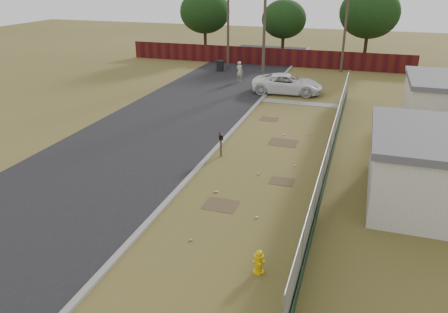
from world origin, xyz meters
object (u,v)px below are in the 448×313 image
(pickup_truck, at_px, (287,84))
(mailbox, at_px, (221,138))
(trash_bin, at_px, (220,66))
(fire_hydrant, at_px, (259,262))
(pedestrian, at_px, (239,72))

(pickup_truck, bearing_deg, mailbox, 172.35)
(pickup_truck, bearing_deg, trash_bin, 46.22)
(fire_hydrant, bearing_deg, pickup_truck, 98.13)
(trash_bin, bearing_deg, pedestrian, -51.75)
(fire_hydrant, height_order, pickup_truck, pickup_truck)
(pickup_truck, xyz_separation_m, pedestrian, (-4.76, 2.63, 0.15))
(fire_hydrant, xyz_separation_m, pickup_truck, (-3.28, 22.96, 0.36))
(fire_hydrant, distance_m, trash_bin, 31.59)
(fire_hydrant, distance_m, mailbox, 9.81)
(pickup_truck, relative_size, trash_bin, 5.40)
(fire_hydrant, relative_size, mailbox, 0.69)
(fire_hydrant, height_order, mailbox, mailbox)
(pickup_truck, bearing_deg, fire_hydrant, -175.74)
(pickup_truck, height_order, pedestrian, pedestrian)
(pedestrian, bearing_deg, fire_hydrant, 131.40)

